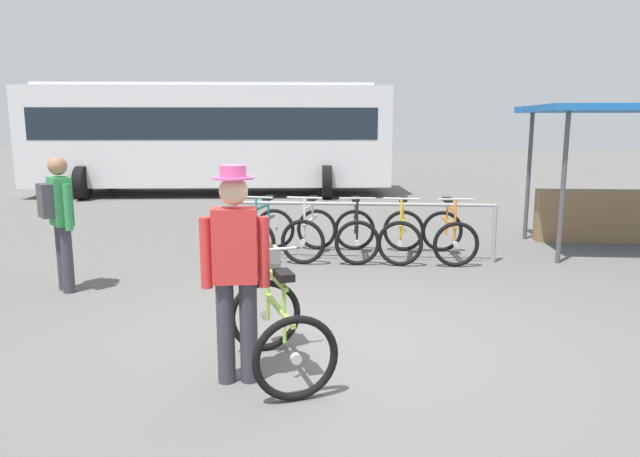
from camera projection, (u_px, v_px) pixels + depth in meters
name	position (u px, v px, depth m)	size (l,w,h in m)	color
ground_plane	(339.00, 342.00, 5.50)	(80.00, 80.00, 0.00)	#605E5B
bike_rack_rail	(363.00, 215.00, 8.66)	(3.91, 0.11, 0.88)	#99999E
racked_bike_teal	(265.00, 232.00, 9.01)	(0.80, 1.19, 0.97)	black
racked_bike_white	(310.00, 233.00, 8.96)	(0.77, 1.15, 0.97)	black
racked_bike_black	(356.00, 234.00, 8.90)	(0.74, 1.13, 0.97)	black
racked_bike_yellow	(402.00, 234.00, 8.85)	(0.76, 1.15, 0.97)	black
racked_bike_orange	(449.00, 235.00, 8.79)	(0.75, 1.16, 0.97)	black
featured_bicycle	(275.00, 312.00, 4.86)	(1.03, 1.26, 1.09)	black
person_with_featured_bike	(235.00, 266.00, 4.50)	(0.52, 0.32, 1.72)	#383842
pedestrian_with_backpack	(60.00, 216.00, 7.00)	(0.47, 0.47, 1.64)	#383842
bus_distant	(211.00, 133.00, 16.59)	(10.24, 4.23, 3.08)	silver
market_stall	(621.00, 163.00, 9.47)	(3.14, 2.36, 2.30)	#4C4C51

